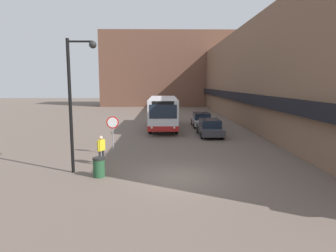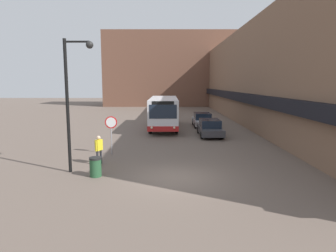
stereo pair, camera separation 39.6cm
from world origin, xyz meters
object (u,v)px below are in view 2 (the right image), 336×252
street_lamp (74,92)px  trash_bin (97,167)px  city_bus (165,112)px  parked_car_front (211,128)px  stop_sign (113,127)px  pedestrian (100,147)px  parked_car_back (204,120)px

street_lamp → trash_bin: bearing=-31.8°
city_bus → street_lamp: size_ratio=1.54×
parked_car_front → stop_sign: bearing=-136.7°
stop_sign → pedestrian: bearing=-96.2°
pedestrian → trash_bin: 2.28m
stop_sign → street_lamp: bearing=-106.3°
street_lamp → pedestrian: size_ratio=4.08×
pedestrian → trash_bin: pedestrian is taller
city_bus → trash_bin: (-3.08, -15.71, -1.20)m
street_lamp → trash_bin: 3.85m
parked_car_front → street_lamp: size_ratio=0.66×
parked_car_back → street_lamp: street_lamp is taller
street_lamp → city_bus: bearing=74.1°
parked_car_front → pedestrian: bearing=-129.2°
city_bus → pedestrian: 13.95m
street_lamp → stop_sign: bearing=73.7°
parked_car_back → pedestrian: size_ratio=2.79×
parked_car_back → street_lamp: size_ratio=0.68×
parked_car_back → stop_sign: (-7.17, -12.53, 1.06)m
parked_car_back → stop_sign: stop_sign is taller
stop_sign → street_lamp: (-1.12, -3.82, 2.30)m
stop_sign → trash_bin: (0.07, -4.55, -1.29)m
stop_sign → pedestrian: (-0.26, -2.35, -0.80)m
parked_car_back → stop_sign: bearing=-119.8°
street_lamp → pedestrian: bearing=59.5°
parked_car_back → street_lamp: (-8.29, -16.35, 3.36)m
city_bus → stop_sign: 11.60m
trash_bin → parked_car_front: bearing=57.9°
stop_sign → pedestrian: stop_sign is taller
parked_car_front → parked_car_back: parked_car_back is taller
pedestrian → parked_car_front: bearing=-10.4°
parked_car_back → pedestrian: 16.63m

